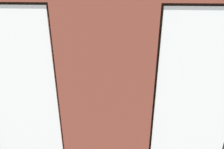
{
  "coord_description": "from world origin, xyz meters",
  "views": [
    {
      "loc": [
        -0.25,
        5.09,
        3.14
      ],
      "look_at": [
        0.07,
        0.4,
        1.07
      ],
      "focal_mm": 35.0,
      "sensor_mm": 36.0,
      "label": 1
    }
  ],
  "objects_px": {
    "couch_left": "(207,96)",
    "couch_by_window": "(101,147)",
    "media_console": "(25,83)",
    "potted_plant_corner_near_left": "(194,57)",
    "table_plant_small": "(111,90)",
    "cup_ceramic": "(106,90)",
    "potted_plant_near_tv": "(27,90)",
    "potted_plant_foreground_right": "(49,54)",
    "coffee_table": "(106,93)",
    "tv_flatscreen": "(21,64)",
    "candle_jar": "(99,88)",
    "potted_plant_beside_window_right": "(20,130)",
    "potted_plant_by_left_couch": "(180,72)",
    "potted_plant_mid_room_small": "(154,81)",
    "potted_plant_between_couches": "(179,128)",
    "remote_gray": "(88,92)"
  },
  "relations": [
    {
      "from": "candle_jar",
      "to": "potted_plant_foreground_right",
      "type": "relative_size",
      "value": 0.09
    },
    {
      "from": "couch_by_window",
      "to": "cup_ceramic",
      "type": "bearing_deg",
      "value": -87.83
    },
    {
      "from": "table_plant_small",
      "to": "potted_plant_by_left_couch",
      "type": "distance_m",
      "value": 2.71
    },
    {
      "from": "couch_by_window",
      "to": "cup_ceramic",
      "type": "xyz_separation_m",
      "value": [
        0.07,
        -1.93,
        0.16
      ]
    },
    {
      "from": "potted_plant_between_couches",
      "to": "potted_plant_beside_window_right",
      "type": "bearing_deg",
      "value": 3.45
    },
    {
      "from": "couch_by_window",
      "to": "table_plant_small",
      "type": "bearing_deg",
      "value": -91.36
    },
    {
      "from": "couch_left",
      "to": "potted_plant_mid_room_small",
      "type": "xyz_separation_m",
      "value": [
        1.33,
        -0.48,
        0.17
      ]
    },
    {
      "from": "potted_plant_by_left_couch",
      "to": "cup_ceramic",
      "type": "bearing_deg",
      "value": 35.25
    },
    {
      "from": "table_plant_small",
      "to": "media_console",
      "type": "bearing_deg",
      "value": -15.85
    },
    {
      "from": "potted_plant_near_tv",
      "to": "potted_plant_foreground_right",
      "type": "bearing_deg",
      "value": -84.23
    },
    {
      "from": "candle_jar",
      "to": "potted_plant_by_left_couch",
      "type": "relative_size",
      "value": 0.21
    },
    {
      "from": "coffee_table",
      "to": "potted_plant_between_couches",
      "type": "height_order",
      "value": "potted_plant_between_couches"
    },
    {
      "from": "cup_ceramic",
      "to": "potted_plant_foreground_right",
      "type": "bearing_deg",
      "value": -43.1
    },
    {
      "from": "cup_ceramic",
      "to": "potted_plant_corner_near_left",
      "type": "relative_size",
      "value": 0.09
    },
    {
      "from": "potted_plant_corner_near_left",
      "to": "couch_left",
      "type": "bearing_deg",
      "value": 85.68
    },
    {
      "from": "candle_jar",
      "to": "remote_gray",
      "type": "xyz_separation_m",
      "value": [
        0.27,
        0.2,
        -0.05
      ]
    },
    {
      "from": "potted_plant_mid_room_small",
      "to": "couch_left",
      "type": "bearing_deg",
      "value": 159.98
    },
    {
      "from": "cup_ceramic",
      "to": "media_console",
      "type": "height_order",
      "value": "media_console"
    },
    {
      "from": "tv_flatscreen",
      "to": "potted_plant_mid_room_small",
      "type": "bearing_deg",
      "value": 179.75
    },
    {
      "from": "candle_jar",
      "to": "potted_plant_by_left_couch",
      "type": "bearing_deg",
      "value": -148.52
    },
    {
      "from": "candle_jar",
      "to": "couch_left",
      "type": "bearing_deg",
      "value": -179.14
    },
    {
      "from": "couch_left",
      "to": "potted_plant_foreground_right",
      "type": "distance_m",
      "value": 5.22
    },
    {
      "from": "coffee_table",
      "to": "potted_plant_foreground_right",
      "type": "height_order",
      "value": "potted_plant_foreground_right"
    },
    {
      "from": "table_plant_small",
      "to": "tv_flatscreen",
      "type": "xyz_separation_m",
      "value": [
        2.62,
        -0.75,
        0.35
      ]
    },
    {
      "from": "candle_jar",
      "to": "potted_plant_by_left_couch",
      "type": "height_order",
      "value": "potted_plant_by_left_couch"
    },
    {
      "from": "potted_plant_beside_window_right",
      "to": "potted_plant_corner_near_left",
      "type": "xyz_separation_m",
      "value": [
        -4.1,
        -4.17,
        -0.02
      ]
    },
    {
      "from": "potted_plant_foreground_right",
      "to": "potted_plant_mid_room_small",
      "type": "distance_m",
      "value": 3.79
    },
    {
      "from": "couch_by_window",
      "to": "cup_ceramic",
      "type": "relative_size",
      "value": 18.76
    },
    {
      "from": "potted_plant_foreground_right",
      "to": "potted_plant_by_left_couch",
      "type": "bearing_deg",
      "value": 173.85
    },
    {
      "from": "media_console",
      "to": "tv_flatscreen",
      "type": "height_order",
      "value": "tv_flatscreen"
    },
    {
      "from": "coffee_table",
      "to": "potted_plant_corner_near_left",
      "type": "bearing_deg",
      "value": -142.68
    },
    {
      "from": "couch_left",
      "to": "couch_by_window",
      "type": "bearing_deg",
      "value": -51.75
    },
    {
      "from": "tv_flatscreen",
      "to": "couch_left",
      "type": "bearing_deg",
      "value": 174.43
    },
    {
      "from": "media_console",
      "to": "potted_plant_corner_near_left",
      "type": "xyz_separation_m",
      "value": [
        -5.29,
        -1.49,
        0.42
      ]
    },
    {
      "from": "cup_ceramic",
      "to": "remote_gray",
      "type": "relative_size",
      "value": 0.57
    },
    {
      "from": "couch_left",
      "to": "potted_plant_between_couches",
      "type": "distance_m",
      "value": 2.39
    },
    {
      "from": "cup_ceramic",
      "to": "potted_plant_corner_near_left",
      "type": "height_order",
      "value": "potted_plant_corner_near_left"
    },
    {
      "from": "table_plant_small",
      "to": "potted_plant_corner_near_left",
      "type": "height_order",
      "value": "potted_plant_corner_near_left"
    },
    {
      "from": "potted_plant_by_left_couch",
      "to": "potted_plant_mid_room_small",
      "type": "distance_m",
      "value": 1.34
    },
    {
      "from": "candle_jar",
      "to": "potted_plant_beside_window_right",
      "type": "relative_size",
      "value": 0.09
    },
    {
      "from": "couch_by_window",
      "to": "table_plant_small",
      "type": "relative_size",
      "value": 10.47
    },
    {
      "from": "candle_jar",
      "to": "potted_plant_near_tv",
      "type": "distance_m",
      "value": 1.82
    },
    {
      "from": "couch_by_window",
      "to": "remote_gray",
      "type": "relative_size",
      "value": 10.64
    },
    {
      "from": "media_console",
      "to": "potted_plant_foreground_right",
      "type": "relative_size",
      "value": 0.81
    },
    {
      "from": "candle_jar",
      "to": "tv_flatscreen",
      "type": "bearing_deg",
      "value": -13.25
    },
    {
      "from": "remote_gray",
      "to": "potted_plant_mid_room_small",
      "type": "height_order",
      "value": "potted_plant_mid_room_small"
    },
    {
      "from": "couch_left",
      "to": "cup_ceramic",
      "type": "xyz_separation_m",
      "value": [
        2.64,
        0.13,
        0.16
      ]
    },
    {
      "from": "coffee_table",
      "to": "potted_plant_between_couches",
      "type": "bearing_deg",
      "value": 127.21
    },
    {
      "from": "potted_plant_near_tv",
      "to": "potted_plant_beside_window_right",
      "type": "bearing_deg",
      "value": 110.87
    },
    {
      "from": "coffee_table",
      "to": "media_console",
      "type": "relative_size",
      "value": 1.41
    }
  ]
}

